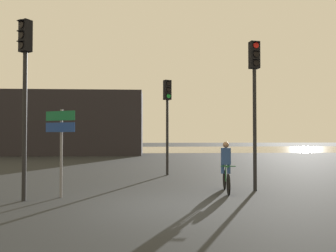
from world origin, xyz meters
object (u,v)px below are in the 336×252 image
(direction_sign_post, at_px, (61,137))
(cyclist, at_px, (226,166))
(traffic_light_near_left, at_px, (25,76))
(traffic_light_center, at_px, (167,109))
(distant_building, at_px, (60,123))
(traffic_light_near_right, at_px, (255,88))

(direction_sign_post, height_order, cyclist, direction_sign_post)
(cyclist, bearing_deg, traffic_light_near_left, 16.61)
(cyclist, bearing_deg, traffic_light_center, -63.01)
(traffic_light_center, bearing_deg, cyclist, 87.33)
(distant_building, height_order, traffic_light_near_left, distant_building)
(traffic_light_near_right, bearing_deg, traffic_light_near_left, 1.70)
(cyclist, bearing_deg, distant_building, -54.97)
(distant_building, height_order, direction_sign_post, distant_building)
(traffic_light_near_right, xyz_separation_m, cyclist, (-1.01, -0.16, -2.59))
(distant_building, xyz_separation_m, cyclist, (10.55, -19.25, -1.99))
(traffic_light_near_right, relative_size, direction_sign_post, 1.90)
(traffic_light_near_right, distance_m, cyclist, 2.78)
(traffic_light_near_left, bearing_deg, traffic_light_near_right, -135.65)
(distant_building, bearing_deg, traffic_light_near_left, -77.37)
(direction_sign_post, bearing_deg, cyclist, -144.18)
(traffic_light_center, bearing_deg, distant_building, -82.44)
(traffic_light_near_right, distance_m, direction_sign_post, 6.37)
(traffic_light_near_right, bearing_deg, cyclist, 0.45)
(traffic_light_center, xyz_separation_m, traffic_light_near_right, (2.68, -4.27, 0.39))
(distant_building, height_order, traffic_light_near_right, distant_building)
(traffic_light_near_left, height_order, direction_sign_post, traffic_light_near_left)
(traffic_light_near_left, distance_m, direction_sign_post, 1.97)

